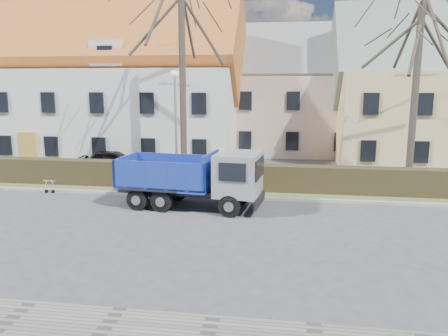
% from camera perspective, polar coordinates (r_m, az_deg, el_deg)
% --- Properties ---
extents(ground, '(120.00, 120.00, 0.00)m').
position_cam_1_polar(ground, '(16.28, -5.44, -7.87)').
color(ground, '#424245').
extents(curb_far, '(80.00, 0.30, 0.12)m').
position_cam_1_polar(curb_far, '(20.57, -2.35, -3.67)').
color(curb_far, gray).
rests_on(curb_far, ground).
extents(grass_strip, '(80.00, 3.00, 0.10)m').
position_cam_1_polar(grass_strip, '(22.10, -1.57, -2.67)').
color(grass_strip, '#505731').
rests_on(grass_strip, ground).
extents(hedge, '(60.00, 0.90, 1.30)m').
position_cam_1_polar(hedge, '(21.78, -1.67, -1.26)').
color(hedge, '#2B2515').
rests_on(hedge, ground).
extents(building_white, '(26.80, 10.80, 9.50)m').
position_cam_1_polar(building_white, '(35.22, -20.20, 9.43)').
color(building_white, silver).
rests_on(building_white, ground).
extents(building_pink, '(10.80, 8.80, 8.00)m').
position_cam_1_polar(building_pink, '(34.97, 9.00, 8.72)').
color(building_pink, '#CFA992').
rests_on(building_pink, ground).
extents(tree_1, '(9.20, 9.20, 12.65)m').
position_cam_1_polar(tree_1, '(24.19, -5.46, 13.43)').
color(tree_1, '#382F26').
rests_on(tree_1, ground).
extents(tree_2, '(8.00, 8.00, 11.00)m').
position_cam_1_polar(tree_2, '(24.26, 23.81, 10.62)').
color(tree_2, '#382F26').
rests_on(tree_2, ground).
extents(dump_truck, '(6.57, 2.99, 2.54)m').
position_cam_1_polar(dump_truck, '(18.75, -5.05, -1.33)').
color(dump_truck, navy).
rests_on(dump_truck, ground).
extents(streetlight, '(0.47, 0.47, 6.01)m').
position_cam_1_polar(streetlight, '(22.82, -6.30, 5.23)').
color(streetlight, '#979BA1').
rests_on(streetlight, ground).
extents(cart_frame, '(0.80, 0.47, 0.72)m').
position_cam_1_polar(cart_frame, '(22.98, -22.33, -2.18)').
color(cart_frame, silver).
rests_on(cart_frame, ground).
extents(parked_car_a, '(4.17, 2.05, 1.37)m').
position_cam_1_polar(parked_car_a, '(27.08, -14.28, 0.88)').
color(parked_car_a, black).
rests_on(parked_car_a, ground).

